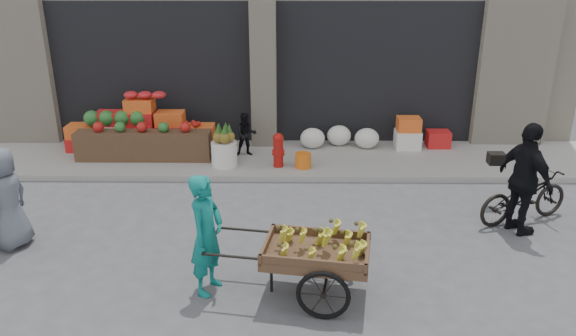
{
  "coord_description": "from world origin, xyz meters",
  "views": [
    {
      "loc": [
        0.65,
        -7.07,
        4.27
      ],
      "look_at": [
        0.57,
        0.97,
        1.1
      ],
      "focal_mm": 35.0,
      "sensor_mm": 36.0,
      "label": 1
    }
  ],
  "objects_px": {
    "banana_cart": "(313,249)",
    "cyclist": "(525,180)",
    "seated_person": "(246,135)",
    "bicycle": "(524,196)",
    "vendor_woman": "(207,235)",
    "pineapple_bin": "(224,154)",
    "vendor_grey": "(6,198)",
    "fire_hydrant": "(278,149)",
    "orange_bucket": "(303,160)"
  },
  "relations": [
    {
      "from": "banana_cart",
      "to": "cyclist",
      "type": "relative_size",
      "value": 1.31
    },
    {
      "from": "seated_person",
      "to": "bicycle",
      "type": "xyz_separation_m",
      "value": [
        4.81,
        -2.8,
        -0.13
      ]
    },
    {
      "from": "banana_cart",
      "to": "vendor_woman",
      "type": "xyz_separation_m",
      "value": [
        -1.36,
        0.12,
        0.13
      ]
    },
    {
      "from": "pineapple_bin",
      "to": "banana_cart",
      "type": "height_order",
      "value": "banana_cart"
    },
    {
      "from": "seated_person",
      "to": "vendor_grey",
      "type": "xyz_separation_m",
      "value": [
        -3.27,
        -3.72,
        0.21
      ]
    },
    {
      "from": "pineapple_bin",
      "to": "banana_cart",
      "type": "relative_size",
      "value": 0.22
    },
    {
      "from": "fire_hydrant",
      "to": "vendor_woman",
      "type": "bearing_deg",
      "value": -100.85
    },
    {
      "from": "bicycle",
      "to": "cyclist",
      "type": "xyz_separation_m",
      "value": [
        -0.2,
        -0.4,
        0.46
      ]
    },
    {
      "from": "banana_cart",
      "to": "vendor_grey",
      "type": "bearing_deg",
      "value": 173.46
    },
    {
      "from": "pineapple_bin",
      "to": "vendor_grey",
      "type": "xyz_separation_m",
      "value": [
        -2.87,
        -3.12,
        0.43
      ]
    },
    {
      "from": "vendor_woman",
      "to": "cyclist",
      "type": "height_order",
      "value": "cyclist"
    },
    {
      "from": "vendor_woman",
      "to": "bicycle",
      "type": "distance_m",
      "value": 5.36
    },
    {
      "from": "orange_bucket",
      "to": "banana_cart",
      "type": "relative_size",
      "value": 0.13
    },
    {
      "from": "vendor_grey",
      "to": "fire_hydrant",
      "type": "bearing_deg",
      "value": 145.83
    },
    {
      "from": "vendor_grey",
      "to": "bicycle",
      "type": "distance_m",
      "value": 8.14
    },
    {
      "from": "seated_person",
      "to": "vendor_grey",
      "type": "bearing_deg",
      "value": -141.3
    },
    {
      "from": "orange_bucket",
      "to": "fire_hydrant",
      "type": "bearing_deg",
      "value": 174.29
    },
    {
      "from": "fire_hydrant",
      "to": "banana_cart",
      "type": "relative_size",
      "value": 0.3
    },
    {
      "from": "cyclist",
      "to": "vendor_grey",
      "type": "bearing_deg",
      "value": 72.24
    },
    {
      "from": "banana_cart",
      "to": "pineapple_bin",
      "type": "bearing_deg",
      "value": 119.85
    },
    {
      "from": "pineapple_bin",
      "to": "bicycle",
      "type": "height_order",
      "value": "bicycle"
    },
    {
      "from": "pineapple_bin",
      "to": "fire_hydrant",
      "type": "xyz_separation_m",
      "value": [
        1.1,
        -0.05,
        0.13
      ]
    },
    {
      "from": "orange_bucket",
      "to": "seated_person",
      "type": "xyz_separation_m",
      "value": [
        -1.2,
        0.7,
        0.31
      ]
    },
    {
      "from": "cyclist",
      "to": "pineapple_bin",
      "type": "bearing_deg",
      "value": 41.01
    },
    {
      "from": "seated_person",
      "to": "cyclist",
      "type": "height_order",
      "value": "cyclist"
    },
    {
      "from": "bicycle",
      "to": "vendor_grey",
      "type": "bearing_deg",
      "value": 74.96
    },
    {
      "from": "seated_person",
      "to": "vendor_grey",
      "type": "height_order",
      "value": "vendor_grey"
    },
    {
      "from": "orange_bucket",
      "to": "banana_cart",
      "type": "height_order",
      "value": "banana_cart"
    },
    {
      "from": "orange_bucket",
      "to": "seated_person",
      "type": "distance_m",
      "value": 1.42
    },
    {
      "from": "orange_bucket",
      "to": "cyclist",
      "type": "height_order",
      "value": "cyclist"
    },
    {
      "from": "vendor_woman",
      "to": "vendor_grey",
      "type": "relative_size",
      "value": 1.04
    },
    {
      "from": "fire_hydrant",
      "to": "bicycle",
      "type": "height_order",
      "value": "bicycle"
    },
    {
      "from": "orange_bucket",
      "to": "bicycle",
      "type": "xyz_separation_m",
      "value": [
        3.61,
        -2.1,
        0.18
      ]
    },
    {
      "from": "bicycle",
      "to": "orange_bucket",
      "type": "bearing_deg",
      "value": 38.24
    },
    {
      "from": "seated_person",
      "to": "vendor_grey",
      "type": "relative_size",
      "value": 0.58
    },
    {
      "from": "pineapple_bin",
      "to": "orange_bucket",
      "type": "height_order",
      "value": "pineapple_bin"
    },
    {
      "from": "banana_cart",
      "to": "vendor_woman",
      "type": "relative_size",
      "value": 1.45
    },
    {
      "from": "seated_person",
      "to": "vendor_woman",
      "type": "bearing_deg",
      "value": -101.31
    },
    {
      "from": "vendor_woman",
      "to": "cyclist",
      "type": "relative_size",
      "value": 0.91
    },
    {
      "from": "fire_hydrant",
      "to": "orange_bucket",
      "type": "relative_size",
      "value": 2.22
    },
    {
      "from": "vendor_woman",
      "to": "cyclist",
      "type": "bearing_deg",
      "value": -50.93
    },
    {
      "from": "bicycle",
      "to": "cyclist",
      "type": "distance_m",
      "value": 0.64
    },
    {
      "from": "orange_bucket",
      "to": "seated_person",
      "type": "bearing_deg",
      "value": 149.74
    },
    {
      "from": "vendor_woman",
      "to": "pineapple_bin",
      "type": "bearing_deg",
      "value": 23.3
    },
    {
      "from": "orange_bucket",
      "to": "vendor_grey",
      "type": "distance_m",
      "value": 5.42
    },
    {
      "from": "orange_bucket",
      "to": "cyclist",
      "type": "relative_size",
      "value": 0.18
    },
    {
      "from": "orange_bucket",
      "to": "banana_cart",
      "type": "xyz_separation_m",
      "value": [
        0.05,
        -4.31,
        0.42
      ]
    },
    {
      "from": "banana_cart",
      "to": "vendor_grey",
      "type": "height_order",
      "value": "vendor_grey"
    },
    {
      "from": "banana_cart",
      "to": "vendor_woman",
      "type": "distance_m",
      "value": 1.38
    },
    {
      "from": "seated_person",
      "to": "cyclist",
      "type": "distance_m",
      "value": 5.62
    }
  ]
}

